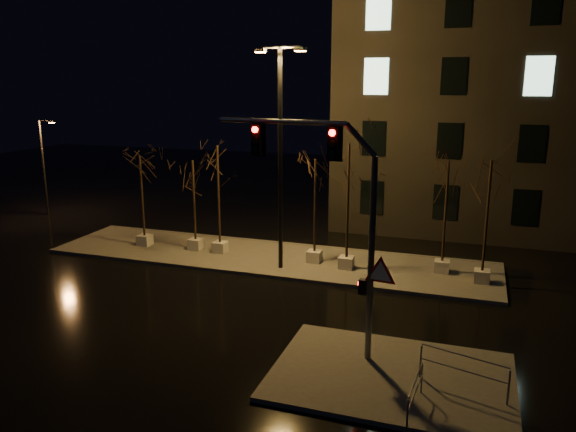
% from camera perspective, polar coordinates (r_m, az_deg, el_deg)
% --- Properties ---
extents(ground, '(90.00, 90.00, 0.00)m').
position_cam_1_polar(ground, '(22.66, -7.48, -8.83)').
color(ground, black).
rests_on(ground, ground).
extents(median, '(22.00, 5.00, 0.15)m').
position_cam_1_polar(median, '(27.80, -2.06, -4.25)').
color(median, '#4F4C47').
rests_on(median, ground).
extents(sidewalk_corner, '(7.00, 5.00, 0.15)m').
position_cam_1_polar(sidewalk_corner, '(17.56, 10.46, -15.72)').
color(sidewalk_corner, '#4F4C47').
rests_on(sidewalk_corner, ground).
extents(building, '(25.00, 12.00, 15.00)m').
position_cam_1_polar(building, '(37.02, 26.27, 10.55)').
color(building, black).
rests_on(building, ground).
extents(tree_0, '(1.80, 1.80, 4.84)m').
position_cam_1_polar(tree_0, '(29.72, -14.72, 3.93)').
color(tree_0, '#B9B4AC').
rests_on(tree_0, median).
extents(tree_1, '(1.80, 1.80, 4.71)m').
position_cam_1_polar(tree_1, '(28.47, -9.60, 3.57)').
color(tree_1, '#B9B4AC').
rests_on(tree_1, median).
extents(tree_2, '(1.80, 1.80, 5.53)m').
position_cam_1_polar(tree_2, '(27.64, -7.15, 4.65)').
color(tree_2, '#B9B4AC').
rests_on(tree_2, median).
extents(tree_3, '(1.80, 1.80, 5.07)m').
position_cam_1_polar(tree_3, '(26.02, 2.78, 3.41)').
color(tree_3, '#B9B4AC').
rests_on(tree_3, median).
extents(tree_4, '(1.80, 1.80, 5.93)m').
position_cam_1_polar(tree_4, '(25.10, 6.17, 4.48)').
color(tree_4, '#B9B4AC').
rests_on(tree_4, median).
extents(tree_5, '(1.80, 1.80, 5.21)m').
position_cam_1_polar(tree_5, '(25.48, 15.87, 2.91)').
color(tree_5, '#B9B4AC').
rests_on(tree_5, median).
extents(tree_6, '(1.80, 1.80, 5.42)m').
position_cam_1_polar(tree_6, '(24.63, 19.77, 2.65)').
color(tree_6, '#B9B4AC').
rests_on(tree_6, median).
extents(traffic_signal_mast, '(5.96, 0.76, 7.31)m').
position_cam_1_polar(traffic_signal_mast, '(16.98, 4.78, 1.13)').
color(traffic_signal_mast, slate).
rests_on(traffic_signal_mast, sidewalk_corner).
extents(streetlight_main, '(2.46, 0.71, 9.87)m').
position_cam_1_polar(streetlight_main, '(24.91, -0.79, 7.26)').
color(streetlight_main, black).
rests_on(streetlight_main, median).
extents(streetlight_far, '(1.21, 0.26, 6.17)m').
position_cam_1_polar(streetlight_far, '(39.52, -23.52, 4.93)').
color(streetlight_far, black).
rests_on(streetlight_far, ground).
extents(guard_rail_a, '(2.42, 0.76, 1.09)m').
position_cam_1_polar(guard_rail_a, '(16.85, 17.38, -14.46)').
color(guard_rail_a, slate).
rests_on(guard_rail_a, sidewalk_corner).
extents(guard_rail_b, '(0.21, 1.95, 0.93)m').
position_cam_1_polar(guard_rail_b, '(15.68, 12.80, -16.86)').
color(guard_rail_b, slate).
rests_on(guard_rail_b, sidewalk_corner).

